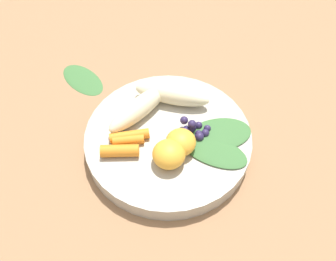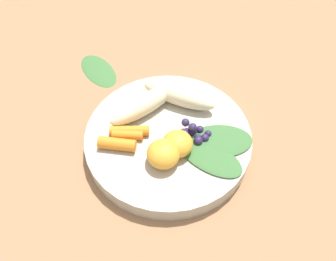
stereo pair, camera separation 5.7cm
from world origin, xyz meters
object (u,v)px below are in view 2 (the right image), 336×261
banana_peeled_left (143,105)px  kale_leaf_stray (98,70)px  orange_segment_near (178,144)px  banana_peeled_right (179,95)px  bowl (168,140)px

banana_peeled_left → kale_leaf_stray: banana_peeled_left is taller
orange_segment_near → banana_peeled_left: bearing=-34.0°
banana_peeled_right → banana_peeled_left: bearing=43.9°
bowl → banana_peeled_right: bearing=-83.9°
orange_segment_near → kale_leaf_stray: size_ratio=0.45×
bowl → kale_leaf_stray: 0.22m
banana_peeled_right → kale_leaf_stray: 0.19m
orange_segment_near → banana_peeled_right: bearing=-71.3°
banana_peeled_left → orange_segment_near: bearing=87.0°
bowl → kale_leaf_stray: (0.19, -0.12, -0.01)m
bowl → kale_leaf_stray: size_ratio=2.56×
orange_segment_near → bowl: bearing=-43.9°
banana_peeled_left → orange_segment_near: size_ratio=2.72×
bowl → orange_segment_near: 0.05m
orange_segment_near → kale_leaf_stray: bearing=-33.2°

